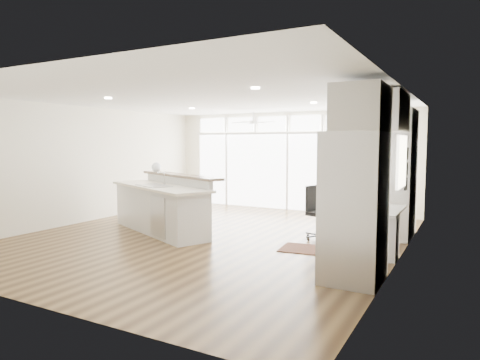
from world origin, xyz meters
The scene contains 24 objects.
floor centered at (0.00, 0.00, -0.01)m, with size 7.00×8.00×0.02m, color #3A2612.
ceiling centered at (0.00, 0.00, 2.70)m, with size 7.00×8.00×0.02m, color white.
wall_back centered at (0.00, 4.00, 1.35)m, with size 7.00×0.04×2.70m, color white.
wall_front centered at (0.00, -4.00, 1.35)m, with size 7.00×0.04×2.70m, color white.
wall_left centered at (-3.50, 0.00, 1.35)m, with size 0.04×8.00×2.70m, color white.
wall_right centered at (3.50, 0.00, 1.35)m, with size 0.04×8.00×2.70m, color white.
glass_wall centered at (0.00, 3.94, 1.05)m, with size 5.80×0.06×2.08m, color white.
transom_row centered at (0.00, 3.94, 2.38)m, with size 5.90×0.06×0.40m, color white.
desk_window centered at (3.46, 0.30, 1.55)m, with size 0.04×0.85×0.85m, color white.
ceiling_fan centered at (-0.50, 2.80, 2.48)m, with size 1.16×1.16×0.32m, color silver.
recessed_lights centered at (0.00, 0.20, 2.68)m, with size 3.40×3.00×0.02m, color white.
oven_cabinet centered at (3.17, 1.80, 1.25)m, with size 0.64×1.20×2.50m, color silver.
desk_nook centered at (3.13, 0.30, 0.38)m, with size 0.72×1.30×0.76m, color silver.
upper_cabinets centered at (3.17, 0.30, 2.35)m, with size 0.64×1.30×0.64m, color silver.
refrigerator centered at (3.11, -1.35, 1.00)m, with size 0.76×0.90×2.00m, color #ABABAF.
fridge_cabinet centered at (3.17, -1.35, 2.30)m, with size 0.64×0.90×0.60m, color silver.
framed_photos centered at (3.46, 0.92, 1.40)m, with size 0.06×0.22×0.80m, color black.
kitchen_island centered at (-1.21, -0.11, 0.59)m, with size 2.99×1.13×1.19m, color silver.
rug centered at (2.04, -0.04, 0.01)m, with size 0.99×0.71×0.01m, color #351810.
office_chair centered at (1.96, 0.84, 0.51)m, with size 0.53×0.49×1.02m, color black.
fishbowl centered at (-1.91, 0.64, 1.30)m, with size 0.22×0.22×0.22m, color white.
monitor centered at (3.05, 0.30, 0.95)m, with size 0.08×0.46×0.39m, color black.
keyboard centered at (2.88, 0.30, 0.77)m, with size 0.13×0.35×0.02m, color white.
potted_plant centered at (3.17, 1.80, 2.61)m, with size 0.26×0.29×0.22m, color #2D5725.
Camera 1 is at (4.47, -7.04, 1.86)m, focal length 32.00 mm.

